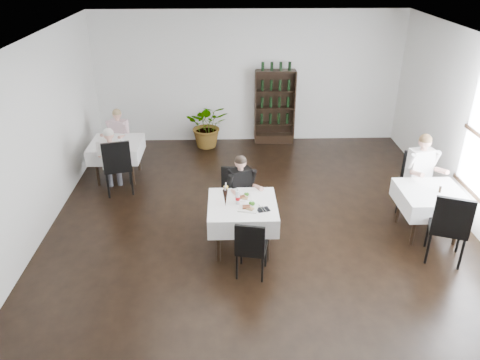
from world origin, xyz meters
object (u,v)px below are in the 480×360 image
potted_tree (208,125)px  diner_main (242,187)px  wine_shelf (275,108)px  main_table (242,212)px

potted_tree → diner_main: 3.59m
diner_main → wine_shelf: bearing=76.7°
main_table → diner_main: diner_main is taller
potted_tree → main_table: bearing=-81.0°
main_table → potted_tree: size_ratio=0.99×
wine_shelf → potted_tree: bearing=-171.7°
wine_shelf → main_table: size_ratio=1.70×
main_table → potted_tree: 4.14m
potted_tree → wine_shelf: bearing=8.3°
wine_shelf → main_table: bearing=-101.8°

